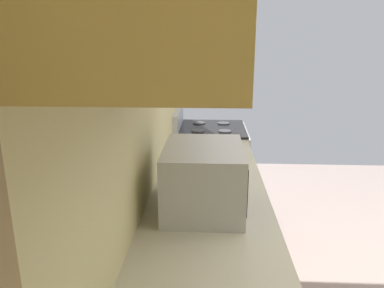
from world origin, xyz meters
The scene contains 3 objects.
wall_back centered at (0.00, 1.71, 1.32)m, with size 4.09×0.12×2.65m, color beige.
oven_range centered at (1.41, 1.33, 0.47)m, with size 0.70×0.64×1.09m.
microwave centered at (-0.16, 1.37, 1.06)m, with size 0.47×0.37×0.30m.
Camera 1 is at (-1.73, 1.35, 1.67)m, focal length 34.05 mm.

